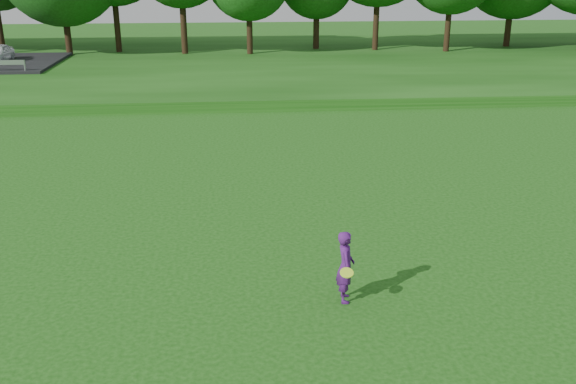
{
  "coord_description": "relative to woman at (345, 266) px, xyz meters",
  "views": [
    {
      "loc": [
        0.4,
        -14.17,
        7.61
      ],
      "look_at": [
        1.88,
        3.08,
        1.3
      ],
      "focal_mm": 40.0,
      "sensor_mm": 36.0,
      "label": 1
    }
  ],
  "objects": [
    {
      "name": "walking_path",
      "position": [
        -2.88,
        20.92,
        -0.86
      ],
      "size": [
        130.0,
        1.6,
        0.04
      ],
      "primitive_type": "cube",
      "color": "gray",
      "rests_on": "ground"
    },
    {
      "name": "ground",
      "position": [
        -2.88,
        0.92,
        -0.88
      ],
      "size": [
        140.0,
        140.0,
        0.0
      ],
      "primitive_type": "plane",
      "color": "#15480E",
      "rests_on": "ground"
    },
    {
      "name": "berm",
      "position": [
        -2.88,
        34.92,
        -0.58
      ],
      "size": [
        130.0,
        30.0,
        0.6
      ],
      "primitive_type": "cube",
      "color": "#15480E",
      "rests_on": "ground"
    },
    {
      "name": "woman",
      "position": [
        0.0,
        0.0,
        0.0
      ],
      "size": [
        0.45,
        0.96,
        1.76
      ],
      "color": "#4F1769",
      "rests_on": "ground"
    }
  ]
}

